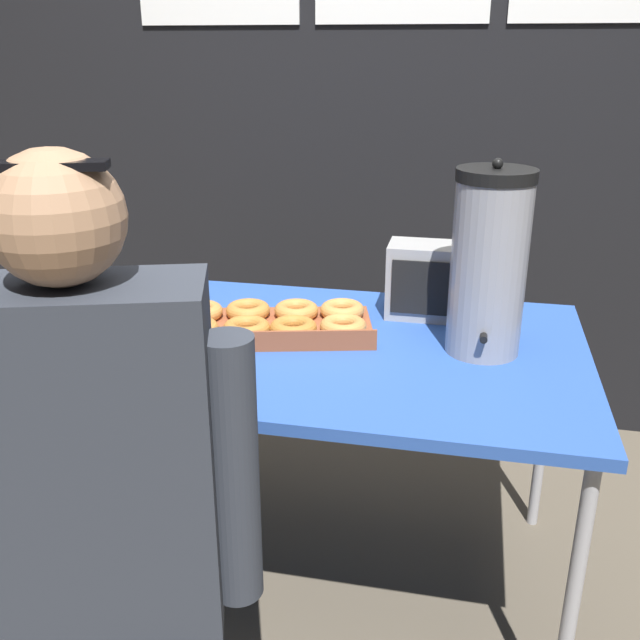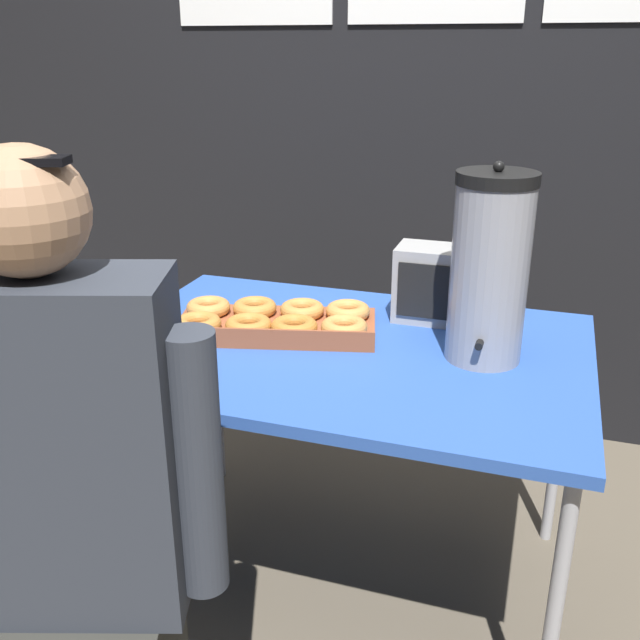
{
  "view_description": "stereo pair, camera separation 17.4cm",
  "coord_description": "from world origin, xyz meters",
  "px_view_note": "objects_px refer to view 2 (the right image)",
  "views": [
    {
      "loc": [
        0.28,
        -1.59,
        1.4
      ],
      "look_at": [
        -0.06,
        0.0,
        0.77
      ],
      "focal_mm": 40.0,
      "sensor_mm": 36.0,
      "label": 1
    },
    {
      "loc": [
        0.45,
        -1.55,
        1.4
      ],
      "look_at": [
        -0.06,
        0.0,
        0.77
      ],
      "focal_mm": 40.0,
      "sensor_mm": 36.0,
      "label": 2
    }
  ],
  "objects_px": {
    "cell_phone": "(141,375)",
    "space_heater": "(433,284)",
    "donut_box": "(275,321)",
    "coffee_urn": "(490,269)",
    "person_seated": "(71,525)"
  },
  "relations": [
    {
      "from": "coffee_urn",
      "to": "space_heater",
      "type": "relative_size",
      "value": 2.3
    },
    {
      "from": "cell_phone",
      "to": "space_heater",
      "type": "relative_size",
      "value": 0.72
    },
    {
      "from": "cell_phone",
      "to": "space_heater",
      "type": "xyz_separation_m",
      "value": [
        0.55,
        0.56,
        0.09
      ]
    },
    {
      "from": "space_heater",
      "to": "person_seated",
      "type": "xyz_separation_m",
      "value": [
        -0.47,
        -0.94,
        -0.2
      ]
    },
    {
      "from": "donut_box",
      "to": "space_heater",
      "type": "relative_size",
      "value": 2.84
    },
    {
      "from": "donut_box",
      "to": "space_heater",
      "type": "xyz_separation_m",
      "value": [
        0.37,
        0.2,
        0.07
      ]
    },
    {
      "from": "coffee_urn",
      "to": "cell_phone",
      "type": "bearing_deg",
      "value": -153.97
    },
    {
      "from": "cell_phone",
      "to": "space_heater",
      "type": "distance_m",
      "value": 0.79
    },
    {
      "from": "donut_box",
      "to": "person_seated",
      "type": "height_order",
      "value": "person_seated"
    },
    {
      "from": "cell_phone",
      "to": "donut_box",
      "type": "bearing_deg",
      "value": 58.03
    },
    {
      "from": "cell_phone",
      "to": "coffee_urn",
      "type": "bearing_deg",
      "value": 20.56
    },
    {
      "from": "coffee_urn",
      "to": "cell_phone",
      "type": "distance_m",
      "value": 0.82
    },
    {
      "from": "coffee_urn",
      "to": "space_heater",
      "type": "height_order",
      "value": "coffee_urn"
    },
    {
      "from": "donut_box",
      "to": "coffee_urn",
      "type": "xyz_separation_m",
      "value": [
        0.53,
        -0.01,
        0.19
      ]
    },
    {
      "from": "cell_phone",
      "to": "person_seated",
      "type": "bearing_deg",
      "value": -83.75
    }
  ]
}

